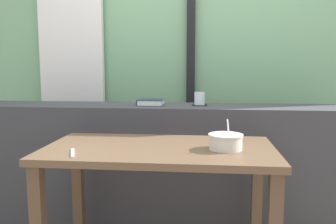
% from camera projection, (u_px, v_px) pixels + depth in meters
% --- Properties ---
extents(outdoor_backdrop, '(4.80, 0.08, 2.80)m').
position_uv_depth(outdoor_backdrop, '(183.00, 34.00, 3.09)').
color(outdoor_backdrop, '#7AAD7F').
rests_on(outdoor_backdrop, ground).
extents(curtain_left_panel, '(0.56, 0.06, 2.50)m').
position_uv_depth(curtain_left_panel, '(72.00, 52.00, 3.11)').
color(curtain_left_panel, white).
rests_on(curtain_left_panel, ground).
extents(window_divider_post, '(0.07, 0.05, 2.60)m').
position_uv_depth(window_divider_post, '(191.00, 45.00, 3.03)').
color(window_divider_post, black).
rests_on(window_divider_post, ground).
extents(dark_console_ledge, '(2.80, 0.40, 0.86)m').
position_uv_depth(dark_console_ledge, '(177.00, 166.00, 2.51)').
color(dark_console_ledge, '#38383D').
rests_on(dark_console_ledge, ground).
extents(breakfast_table, '(1.19, 0.64, 0.71)m').
position_uv_depth(breakfast_table, '(159.00, 168.00, 1.88)').
color(breakfast_table, brown).
rests_on(breakfast_table, ground).
extents(coaster_square, '(0.10, 0.10, 0.00)m').
position_uv_depth(coaster_square, '(200.00, 105.00, 2.46)').
color(coaster_square, black).
rests_on(coaster_square, dark_console_ledge).
extents(juice_glass, '(0.07, 0.07, 0.09)m').
position_uv_depth(juice_glass, '(200.00, 99.00, 2.45)').
color(juice_glass, white).
rests_on(juice_glass, coaster_square).
extents(closed_book, '(0.18, 0.15, 0.04)m').
position_uv_depth(closed_book, '(151.00, 102.00, 2.47)').
color(closed_book, '#1E2D47').
rests_on(closed_book, dark_console_ledge).
extents(soup_bowl, '(0.17, 0.17, 0.16)m').
position_uv_depth(soup_bowl, '(226.00, 142.00, 1.80)').
color(soup_bowl, silver).
rests_on(soup_bowl, breakfast_table).
extents(fork_utensil, '(0.07, 0.16, 0.01)m').
position_uv_depth(fork_utensil, '(73.00, 153.00, 1.71)').
color(fork_utensil, silver).
rests_on(fork_utensil, breakfast_table).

